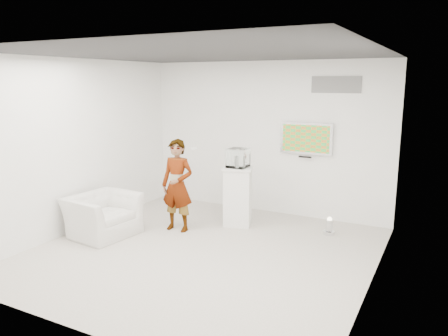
# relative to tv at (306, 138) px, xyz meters

# --- Properties ---
(room) EXTENTS (5.01, 5.01, 3.00)m
(room) POSITION_rel_tv_xyz_m (-0.85, -2.45, -0.05)
(room) COLOR beige
(room) RESTS_ON ground
(tv) EXTENTS (1.00, 0.08, 0.60)m
(tv) POSITION_rel_tv_xyz_m (0.00, 0.00, 0.00)
(tv) COLOR silver
(tv) RESTS_ON room
(logo_decal) EXTENTS (0.90, 0.02, 0.30)m
(logo_decal) POSITION_rel_tv_xyz_m (0.50, 0.04, 1.00)
(logo_decal) COLOR slate
(logo_decal) RESTS_ON room
(person) EXTENTS (0.62, 0.43, 1.63)m
(person) POSITION_rel_tv_xyz_m (-1.76, -1.76, -0.73)
(person) COLOR silver
(person) RESTS_ON room
(armchair) EXTENTS (1.07, 1.19, 0.71)m
(armchair) POSITION_rel_tv_xyz_m (-2.77, -2.58, -1.20)
(armchair) COLOR silver
(armchair) RESTS_ON room
(pedestal) EXTENTS (0.66, 0.66, 1.08)m
(pedestal) POSITION_rel_tv_xyz_m (-0.95, -0.99, -1.01)
(pedestal) COLOR white
(pedestal) RESTS_ON room
(floor_uplight) EXTENTS (0.22, 0.22, 0.30)m
(floor_uplight) POSITION_rel_tv_xyz_m (0.69, -0.75, -1.40)
(floor_uplight) COLOR silver
(floor_uplight) RESTS_ON room
(vitrine) EXTENTS (0.35, 0.35, 0.34)m
(vitrine) POSITION_rel_tv_xyz_m (-0.95, -0.99, -0.30)
(vitrine) COLOR white
(vitrine) RESTS_ON pedestal
(console) EXTENTS (0.12, 0.16, 0.21)m
(console) POSITION_rel_tv_xyz_m (-0.95, -0.99, -0.36)
(console) COLOR white
(console) RESTS_ON pedestal
(wii_remote) EXTENTS (0.07, 0.13, 0.03)m
(wii_remote) POSITION_rel_tv_xyz_m (-1.52, -1.59, -0.08)
(wii_remote) COLOR white
(wii_remote) RESTS_ON person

